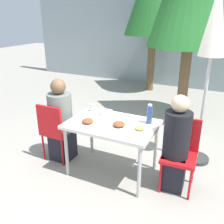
% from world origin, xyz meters
% --- Properties ---
extents(ground_plane, '(24.00, 24.00, 0.00)m').
position_xyz_m(ground_plane, '(0.00, 0.00, 0.00)').
color(ground_plane, gray).
extents(building_facade, '(10.00, 0.20, 3.00)m').
position_xyz_m(building_facade, '(0.00, 4.76, 1.50)').
color(building_facade, '#89999E').
rests_on(building_facade, ground).
extents(dining_table, '(1.12, 0.76, 0.73)m').
position_xyz_m(dining_table, '(0.00, 0.00, 0.66)').
color(dining_table, silver).
rests_on(dining_table, ground).
extents(chair_left, '(0.40, 0.40, 0.87)m').
position_xyz_m(chair_left, '(-0.86, -0.07, 0.51)').
color(chair_left, red).
rests_on(chair_left, ground).
extents(person_left, '(0.34, 0.34, 1.21)m').
position_xyz_m(person_left, '(-0.81, 0.01, 0.57)').
color(person_left, black).
rests_on(person_left, ground).
extents(chair_right, '(0.42, 0.42, 0.87)m').
position_xyz_m(chair_right, '(0.86, 0.13, 0.51)').
color(chair_right, red).
rests_on(chair_right, ground).
extents(person_right, '(0.31, 0.31, 1.20)m').
position_xyz_m(person_right, '(0.81, 0.04, 0.57)').
color(person_right, black).
rests_on(person_right, ground).
extents(closed_umbrella, '(0.36, 0.36, 2.41)m').
position_xyz_m(closed_umbrella, '(0.99, 0.81, 1.82)').
color(closed_umbrella, '#333333').
rests_on(closed_umbrella, ground).
extents(plate_0, '(0.27, 0.27, 0.07)m').
position_xyz_m(plate_0, '(0.13, -0.08, 0.76)').
color(plate_0, white).
rests_on(plate_0, dining_table).
extents(plate_1, '(0.26, 0.26, 0.07)m').
position_xyz_m(plate_1, '(-0.26, -0.16, 0.76)').
color(plate_1, white).
rests_on(plate_1, dining_table).
extents(plate_2, '(0.21, 0.21, 0.06)m').
position_xyz_m(plate_2, '(0.39, -0.06, 0.75)').
color(plate_2, white).
rests_on(plate_2, dining_table).
extents(bottle, '(0.07, 0.07, 0.25)m').
position_xyz_m(bottle, '(0.42, 0.20, 0.85)').
color(bottle, '#334C8E').
rests_on(bottle, dining_table).
extents(drinking_cup, '(0.07, 0.07, 0.10)m').
position_xyz_m(drinking_cup, '(-0.44, 0.26, 0.78)').
color(drinking_cup, silver).
rests_on(drinking_cup, dining_table).
extents(salad_bowl, '(0.17, 0.17, 0.06)m').
position_xyz_m(salad_bowl, '(-0.19, 0.22, 0.76)').
color(salad_bowl, white).
rests_on(salad_bowl, dining_table).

